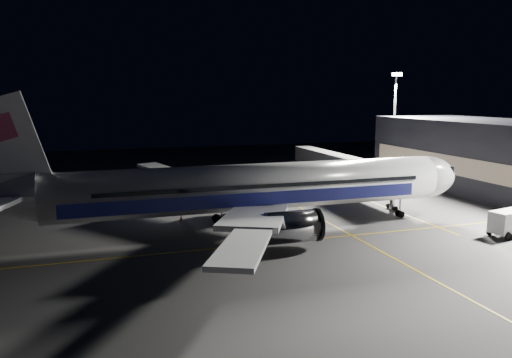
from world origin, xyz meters
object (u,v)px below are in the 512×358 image
Objects in this scene: jet_bridge at (347,165)px; safety_cone_c at (200,206)px; service_truck at (511,222)px; safety_cone_b at (212,205)px; airliner at (246,188)px; floodlight_mast_north at (394,114)px; baggage_tug at (163,195)px; safety_cone_a at (181,218)px.

safety_cone_c is (-25.83, -4.06, -4.32)m from jet_bridge.
safety_cone_b is (-29.84, 25.52, -1.32)m from service_truck.
floodlight_mast_north reaches higher than airliner.
baggage_tug is at bearing 109.26° from airliner.
floodlight_mast_north is 47.34m from safety_cone_b.
airliner reaches higher than safety_cone_c.
service_truck reaches higher than safety_cone_c.
jet_bridge is at bearing 89.62° from service_truck.
jet_bridge is at bearing 38.04° from airliner.
floodlight_mast_north is at bearing 37.91° from airliner.
airliner reaches higher than baggage_tug.
service_truck reaches higher than safety_cone_a.
safety_cone_b is at bearing 0.00° from safety_cone_c.
jet_bridge reaches higher than safety_cone_a.
service_truck is 39.29m from safety_cone_b.
airliner is at bearing -142.09° from floodlight_mast_north.
safety_cone_a is at bearing -73.92° from baggage_tug.
safety_cone_b is 1.74m from safety_cone_c.
baggage_tug is at bearing -166.81° from floodlight_mast_north.
safety_cone_a is at bearing -152.61° from floodlight_mast_north.
service_truck is 9.17× the size of safety_cone_a.
jet_bridge is at bearing -142.26° from floodlight_mast_north.
service_truck is 40.63m from safety_cone_c.
baggage_tug reaches higher than safety_cone_a.
baggage_tug is at bearing 123.86° from safety_cone_c.
service_truck is 11.85× the size of safety_cone_c.
service_truck is (28.83, -11.52, -3.57)m from airliner.
safety_cone_c is (-43.83, -17.99, -12.11)m from floodlight_mast_north.
safety_cone_a is at bearing 132.92° from airliner.
safety_cone_a is at bearing 140.80° from service_truck.
service_truck reaches higher than safety_cone_b.
airliner reaches higher than jet_bridge.
service_truck is at bearing -105.72° from floodlight_mast_north.
airliner is 15.09m from safety_cone_c.
floodlight_mast_north is at bearing 27.11° from baggage_tug.
baggage_tug reaches higher than safety_cone_b.
airliner reaches higher than safety_cone_b.
safety_cone_a is at bearing -160.02° from jet_bridge.
floodlight_mast_north is 30.76× the size of safety_cone_a.
jet_bridge is 24.06m from floodlight_mast_north.
floodlight_mast_north is 48.90m from safety_cone_c.
jet_bridge reaches higher than safety_cone_c.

